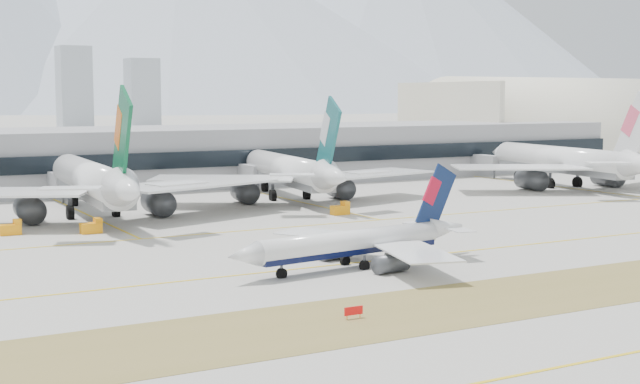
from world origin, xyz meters
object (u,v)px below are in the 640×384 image
widebody_eva (94,183)px  widebody_cathay (291,172)px  hangar (544,159)px  widebody_china_air (567,162)px  terminal (156,156)px  taxiing_airliner (359,243)px

widebody_eva → widebody_cathay: 47.24m
hangar → widebody_china_air: bearing=-129.8°
terminal → hangar: size_ratio=3.08×
widebody_china_air → widebody_cathay: bearing=89.5°
widebody_eva → terminal: size_ratio=0.26×
taxiing_airliner → widebody_china_air: widebody_china_air is taller
taxiing_airliner → terminal: terminal is taller
widebody_china_air → hangar: (65.53, 78.56, -6.46)m
taxiing_airliner → hangar: hangar is taller
widebody_cathay → terminal: bearing=25.7°
widebody_eva → widebody_cathay: bearing=-76.4°
widebody_cathay → widebody_china_air: (73.81, -9.79, 0.29)m
terminal → taxiing_airliner: bearing=-95.7°
widebody_eva → widebody_china_air: bearing=-87.1°
widebody_eva → terminal: (31.30, 56.78, 0.72)m
widebody_eva → widebody_china_air: size_ratio=1.03×
terminal → widebody_eva: bearing=-118.9°
hangar → widebody_cathay: bearing=-153.7°
terminal → hangar: 156.05m
taxiing_airliner → widebody_china_air: 119.81m
widebody_cathay → terminal: widebody_cathay is taller
widebody_cathay → taxiing_airliner: bearing=168.0°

